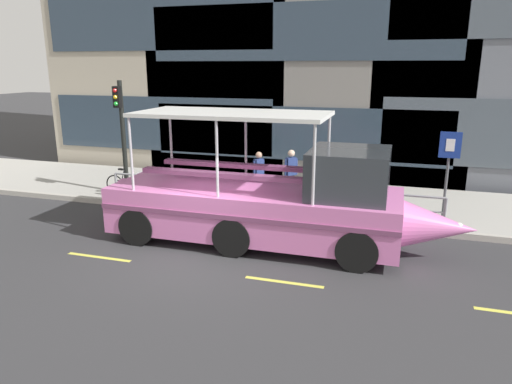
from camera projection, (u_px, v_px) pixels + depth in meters
ground_plane at (203, 253)px, 12.09m from camera, size 120.00×120.00×0.00m
sidewalk at (263, 195)px, 17.23m from camera, size 32.00×4.80×0.18m
curb_edge at (242, 214)px, 14.94m from camera, size 32.00×0.18×0.18m
lane_centreline at (186, 269)px, 11.15m from camera, size 25.80×0.12×0.01m
curb_guardrail at (264, 193)px, 14.89m from camera, size 10.88×0.09×0.89m
traffic_light_pole at (122, 127)px, 16.37m from camera, size 0.24×0.46×4.00m
parking_sign at (449, 161)px, 13.73m from camera, size 0.60×0.12×2.65m
leaned_bicycle at (128, 185)px, 16.74m from camera, size 1.74×0.46×0.96m
duck_tour_boat at (274, 203)px, 12.48m from camera, size 9.63×2.62×3.51m
pedestrian_near_bow at (378, 181)px, 14.60m from camera, size 0.32×0.42×1.69m
pedestrian_mid_left at (291, 170)px, 16.04m from camera, size 0.39×0.36×1.74m
pedestrian_mid_right at (259, 170)px, 16.27m from camera, size 0.32×0.40×1.63m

